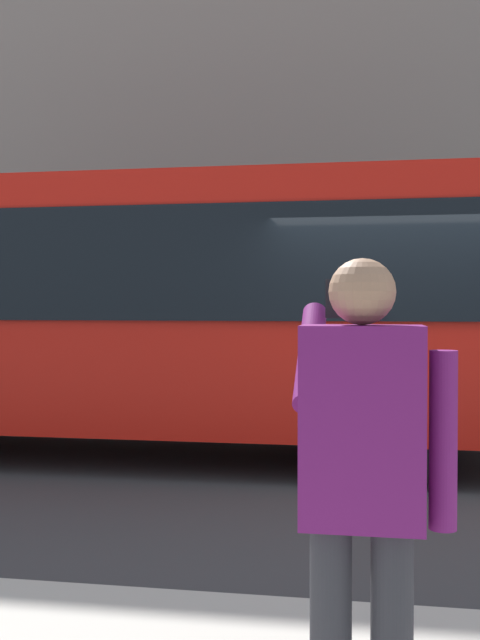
{
  "coord_description": "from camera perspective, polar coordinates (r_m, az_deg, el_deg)",
  "views": [
    {
      "loc": [
        0.37,
        7.4,
        1.7
      ],
      "look_at": [
        1.77,
        -0.83,
        1.53
      ],
      "focal_mm": 41.82,
      "sensor_mm": 36.0,
      "label": 1
    }
  ],
  "objects": [
    {
      "name": "pedestrian_photographer",
      "position": [
        2.54,
        9.38,
        -11.49
      ],
      "size": [
        0.53,
        0.52,
        1.7
      ],
      "color": "#2D2D33",
      "rests_on": "sidewalk_curb"
    },
    {
      "name": "red_bus",
      "position": [
        8.56,
        -9.18,
        1.03
      ],
      "size": [
        9.05,
        2.54,
        3.08
      ],
      "color": "red",
      "rests_on": "ground_plane"
    },
    {
      "name": "building_facade_far",
      "position": [
        14.84,
        11.29,
        17.92
      ],
      "size": [
        28.0,
        1.55,
        12.0
      ],
      "color": "gray",
      "rests_on": "ground_plane"
    },
    {
      "name": "ground_plane",
      "position": [
        7.6,
        12.47,
        -11.79
      ],
      "size": [
        60.0,
        60.0,
        0.0
      ],
      "primitive_type": "plane",
      "color": "#38383A"
    }
  ]
}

